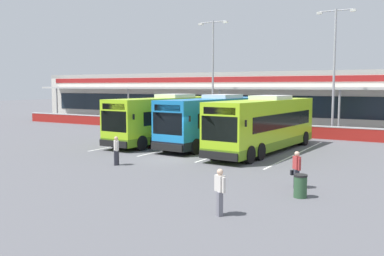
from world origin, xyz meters
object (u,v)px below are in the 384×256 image
coach_bus_leftmost (168,120)px  pedestrian_in_dark_coat (220,190)px  lamp_post_centre (334,64)px  pedestrian_with_handbag (296,169)px  coach_bus_left_centre (216,121)px  pedestrian_child (116,150)px  litter_bin (300,186)px  lamp_post_west (213,68)px  coach_bus_centre (264,125)px

coach_bus_leftmost → pedestrian_in_dark_coat: size_ratio=7.59×
coach_bus_leftmost → lamp_post_centre: (10.41, 10.39, 4.50)m
coach_bus_leftmost → pedestrian_with_handbag: (13.23, -9.95, -0.93)m
coach_bus_left_centre → pedestrian_child: 10.24m
coach_bus_left_centre → pedestrian_with_handbag: 13.89m
coach_bus_leftmost → pedestrian_in_dark_coat: coach_bus_leftmost is taller
pedestrian_with_handbag → litter_bin: pedestrian_with_handbag is taller
coach_bus_leftmost → pedestrian_with_handbag: 16.58m
coach_bus_leftmost → litter_bin: 17.99m
coach_bus_leftmost → pedestrian_with_handbag: coach_bus_leftmost is taller
lamp_post_centre → litter_bin: (3.42, -21.82, -5.82)m
coach_bus_leftmost → pedestrian_child: bearing=-73.2°
pedestrian_with_handbag → pedestrian_child: size_ratio=1.00×
coach_bus_left_centre → litter_bin: (9.79, -11.85, -1.32)m
coach_bus_left_centre → litter_bin: 15.43m
lamp_post_west → lamp_post_centre: (12.13, -0.57, 0.00)m
coach_bus_left_centre → pedestrian_in_dark_coat: (8.07, -15.56, -0.91)m
lamp_post_west → litter_bin: size_ratio=11.83×
pedestrian_with_handbag → pedestrian_in_dark_coat: bearing=-102.3°
coach_bus_left_centre → pedestrian_with_handbag: size_ratio=7.59×
pedestrian_child → lamp_post_centre: lamp_post_centre is taller
coach_bus_leftmost → coach_bus_left_centre: size_ratio=1.00×
coach_bus_left_centre → pedestrian_child: coach_bus_left_centre is taller
coach_bus_centre → pedestrian_with_handbag: size_ratio=7.59×
litter_bin → lamp_post_west: bearing=124.8°
pedestrian_in_dark_coat → pedestrian_child: same height
pedestrian_in_dark_coat → lamp_post_centre: (-1.69, 25.52, 5.42)m
coach_bus_centre → lamp_post_centre: size_ratio=1.12×
coach_bus_leftmost → litter_bin: coach_bus_leftmost is taller
pedestrian_with_handbag → coach_bus_centre: bearing=118.3°
coach_bus_leftmost → pedestrian_child: 10.19m
coach_bus_centre → coach_bus_leftmost: bearing=174.1°
pedestrian_in_dark_coat → litter_bin: bearing=65.0°
coach_bus_left_centre → lamp_post_centre: lamp_post_centre is taller
coach_bus_left_centre → pedestrian_with_handbag: bearing=-48.5°
coach_bus_left_centre → litter_bin: size_ratio=13.22×
coach_bus_left_centre → lamp_post_west: size_ratio=1.12×
coach_bus_leftmost → coach_bus_centre: size_ratio=1.00×
coach_bus_centre → coach_bus_left_centre: bearing=163.3°
coach_bus_leftmost → coach_bus_left_centre: bearing=6.0°
pedestrian_child → lamp_post_centre: (7.47, 20.10, 5.42)m
pedestrian_with_handbag → pedestrian_child: same height
coach_bus_left_centre → pedestrian_in_dark_coat: size_ratio=7.59×
pedestrian_with_handbag → pedestrian_in_dark_coat: same height
pedestrian_with_handbag → pedestrian_child: (-10.29, 0.24, 0.02)m
pedestrian_child → coach_bus_left_centre: bearing=83.8°
coach_bus_centre → pedestrian_child: coach_bus_centre is taller
lamp_post_west → litter_bin: lamp_post_west is taller
coach_bus_centre → litter_bin: bearing=-62.5°
coach_bus_left_centre → pedestrian_in_dark_coat: 17.55m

